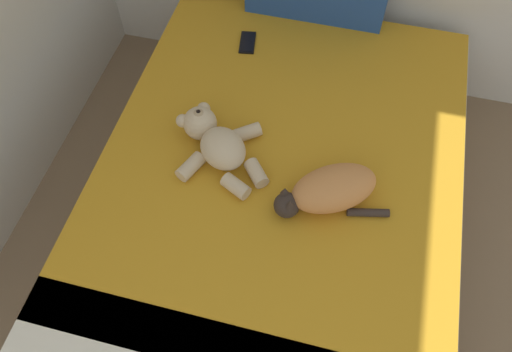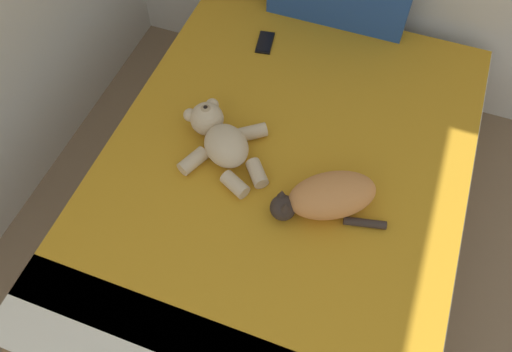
{
  "view_description": "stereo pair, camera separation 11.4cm",
  "coord_description": "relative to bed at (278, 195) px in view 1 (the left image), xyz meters",
  "views": [
    {
      "loc": [
        1.42,
        2.13,
        2.22
      ],
      "look_at": [
        1.16,
        3.17,
        0.56
      ],
      "focal_mm": 35.55,
      "sensor_mm": 36.0,
      "label": 1
    },
    {
      "loc": [
        1.53,
        2.16,
        2.22
      ],
      "look_at": [
        1.16,
        3.17,
        0.56
      ],
      "focal_mm": 35.55,
      "sensor_mm": 36.0,
      "label": 2
    }
  ],
  "objects": [
    {
      "name": "cell_phone",
      "position": [
        -0.31,
        0.65,
        0.26
      ],
      "size": [
        0.09,
        0.16,
        0.01
      ],
      "color": "black",
      "rests_on": "bed"
    },
    {
      "name": "teddy_bear",
      "position": [
        -0.27,
        -0.0,
        0.32
      ],
      "size": [
        0.44,
        0.39,
        0.15
      ],
      "color": "beige",
      "rests_on": "bed"
    },
    {
      "name": "bed",
      "position": [
        0.0,
        0.0,
        0.0
      ],
      "size": [
        1.52,
        2.02,
        0.51
      ],
      "color": "olive",
      "rests_on": "ground_plane"
    },
    {
      "name": "cat",
      "position": [
        0.22,
        -0.12,
        0.33
      ],
      "size": [
        0.44,
        0.34,
        0.15
      ],
      "color": "#D18447",
      "rests_on": "bed"
    }
  ]
}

